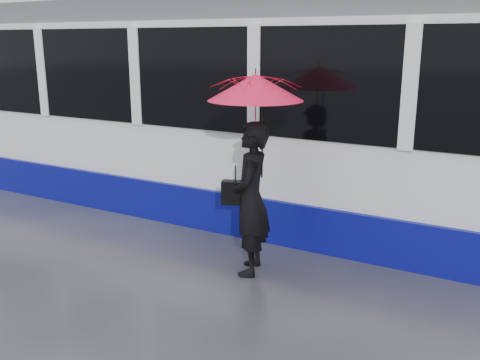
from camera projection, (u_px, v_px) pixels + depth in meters
The scene contains 6 objects.
ground at pixel (196, 270), 6.55m from camera, with size 90.00×90.00×0.00m, color #2C2B31.
rails at pixel (282, 213), 8.65m from camera, with size 34.00×1.51×0.02m.
tram at pixel (118, 101), 9.84m from camera, with size 26.00×2.56×3.35m.
woman at pixel (251, 199), 6.28m from camera, with size 0.67×0.44×1.84m, color black.
umbrella at pixel (255, 106), 5.97m from camera, with size 1.38×1.38×1.24m.
handbag at pixel (236, 192), 6.39m from camera, with size 0.36×0.25×0.46m.
Camera 1 is at (3.44, -5.01, 2.73)m, focal length 40.00 mm.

